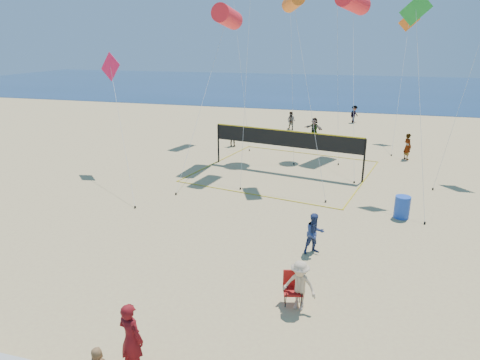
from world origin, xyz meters
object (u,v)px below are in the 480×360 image
(woman, at_px, (131,339))
(trash_barrel, at_px, (402,207))
(volleyball_net, at_px, (286,143))
(camp_chair, at_px, (293,286))

(woman, xyz_separation_m, trash_barrel, (6.52, 11.08, -0.42))
(trash_barrel, distance_m, volleyball_net, 8.08)
(woman, height_order, volleyball_net, volleyball_net)
(woman, distance_m, volleyball_net, 16.45)
(woman, relative_size, volleyball_net, 0.17)
(trash_barrel, height_order, volleyball_net, volleyball_net)
(trash_barrel, bearing_deg, volleyball_net, 138.06)
(woman, bearing_deg, volleyball_net, -75.48)
(woman, relative_size, trash_barrel, 1.87)
(woman, relative_size, camp_chair, 1.62)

